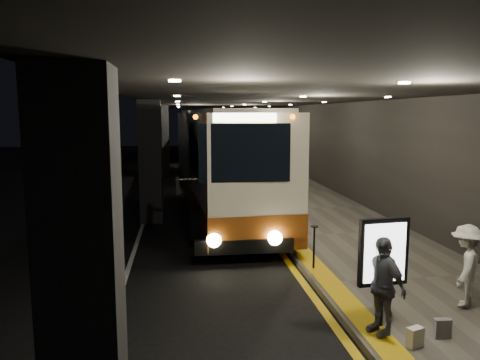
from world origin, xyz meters
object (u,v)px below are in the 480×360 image
bag_polka (442,329)px  coach_third (195,136)px  coach_main (222,167)px  passenger_boarding (292,214)px  passenger_waiting_white (466,266)px  coach_second (203,148)px  stanchion_post (314,248)px  bag_plain (415,337)px  passenger_waiting_grey (382,285)px  info_sign (384,254)px

bag_polka → coach_third: bearing=94.6°
coach_main → bag_polka: size_ratio=37.73×
passenger_boarding → passenger_waiting_white: passenger_boarding is taller
coach_second → stanchion_post: 19.64m
bag_plain → coach_second: bearing=95.5°
coach_main → passenger_waiting_white: 10.23m
coach_second → passenger_waiting_white: size_ratio=6.86×
passenger_waiting_white → stanchion_post: 3.45m
passenger_boarding → stanchion_post: size_ratio=1.56×
passenger_waiting_grey → bag_plain: 0.95m
coach_third → bag_polka: coach_third is taller
coach_third → stanchion_post: 32.56m
passenger_boarding → passenger_waiting_grey: (0.14, -5.87, 0.03)m
passenger_waiting_grey → info_sign: bearing=131.6°
coach_third → stanchion_post: coach_third is taller
coach_main → coach_second: coach_main is taller
coach_second → coach_third: size_ratio=0.91×
passenger_waiting_white → stanchion_post: size_ratio=1.55×
passenger_waiting_white → info_sign: size_ratio=0.83×
passenger_boarding → passenger_waiting_grey: bearing=-176.6°
passenger_waiting_white → bag_polka: (-1.17, -1.21, -0.65)m
coach_main → passenger_waiting_white: coach_main is taller
coach_main → bag_plain: size_ratio=38.71×
coach_third → info_sign: bearing=-84.8°
bag_polka → stanchion_post: (-1.15, 3.76, 0.36)m
coach_main → passenger_waiting_white: bearing=-70.7°
coach_third → passenger_waiting_white: size_ratio=7.54×
coach_second → info_sign: 22.83m
info_sign → stanchion_post: (-0.30, 3.20, -0.80)m
stanchion_post → passenger_boarding: bearing=88.8°
bag_polka → bag_plain: 0.65m
passenger_boarding → bag_polka: bearing=-167.9°
bag_polka → stanchion_post: size_ratio=0.32×
bag_plain → stanchion_post: size_ratio=0.31×
passenger_waiting_grey → info_sign: size_ratio=0.87×
passenger_boarding → coach_main: bearing=22.7°
bag_plain → info_sign: info_sign is taller
bag_polka → info_sign: info_sign is taller
info_sign → passenger_boarding: bearing=85.8°
coach_main → passenger_waiting_white: (3.93, -9.40, -0.92)m
coach_second → passenger_boarding: coach_second is taller
coach_main → bag_polka: coach_main is taller
stanchion_post → passenger_waiting_white: bearing=-47.7°
bag_polka → stanchion_post: bearing=107.0°
coach_third → info_sign: coach_third is taller
coach_second → passenger_waiting_white: coach_second is taller
coach_third → passenger_waiting_white: coach_third is taller
info_sign → stanchion_post: info_sign is taller
coach_second → passenger_waiting_grey: bearing=-87.7°
coach_second → passenger_waiting_white: bearing=-82.1°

